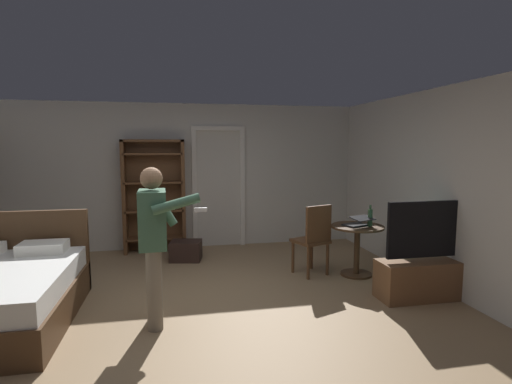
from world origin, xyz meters
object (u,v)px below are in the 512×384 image
object	(u,v)px
person_blue_shirt	(154,236)
tv_flatscreen	(429,271)
bottle_on_table	(370,217)
bookshelf	(154,192)
wooden_chair	(314,237)
suitcase_dark	(186,251)
laptop	(358,222)
side_table	(357,241)

from	to	relation	value
person_blue_shirt	tv_flatscreen	bearing A→B (deg)	1.55
bottle_on_table	bookshelf	bearing A→B (deg)	146.20
wooden_chair	person_blue_shirt	world-z (taller)	person_blue_shirt
wooden_chair	suitcase_dark	bearing A→B (deg)	147.34
laptop	person_blue_shirt	world-z (taller)	person_blue_shirt
bottle_on_table	laptop	bearing A→B (deg)	165.58
tv_flatscreen	laptop	bearing A→B (deg)	118.63
laptop	wooden_chair	size ratio (longest dim) A/B	0.43
tv_flatscreen	laptop	size ratio (longest dim) A/B	2.91
wooden_chair	bottle_on_table	bearing A→B (deg)	-14.92
laptop	suitcase_dark	distance (m)	2.67
bookshelf	laptop	world-z (taller)	bookshelf
tv_flatscreen	bottle_on_table	bearing A→B (deg)	111.30
side_table	laptop	distance (m)	0.28
bookshelf	suitcase_dark	xyz separation A→B (m)	(0.49, -0.67, -0.87)
side_table	wooden_chair	distance (m)	0.60
side_table	tv_flatscreen	bearing A→B (deg)	-63.12
person_blue_shirt	suitcase_dark	xyz separation A→B (m)	(0.36, 2.23, -0.76)
laptop	wooden_chair	world-z (taller)	wooden_chair
bottle_on_table	suitcase_dark	world-z (taller)	bottle_on_table
bottle_on_table	wooden_chair	world-z (taller)	bottle_on_table
bookshelf	laptop	xyz separation A→B (m)	(2.77, -1.92, -0.27)
side_table	wooden_chair	size ratio (longest dim) A/B	0.72
side_table	bottle_on_table	size ratio (longest dim) A/B	2.44
bookshelf	tv_flatscreen	xyz separation A→B (m)	(3.26, -2.81, -0.70)
wooden_chair	person_blue_shirt	distance (m)	2.39
laptop	bottle_on_table	bearing A→B (deg)	-14.42
bookshelf	side_table	distance (m)	3.40
side_table	wooden_chair	bearing A→B (deg)	169.03
tv_flatscreen	wooden_chair	world-z (taller)	tv_flatscreen
side_table	person_blue_shirt	bearing A→B (deg)	-159.11
tv_flatscreen	side_table	distance (m)	1.05
laptop	suitcase_dark	size ratio (longest dim) A/B	0.90
bookshelf	bottle_on_table	size ratio (longest dim) A/B	6.43
side_table	bookshelf	bearing A→B (deg)	146.01
suitcase_dark	bottle_on_table	bearing A→B (deg)	-16.33
bookshelf	person_blue_shirt	bearing A→B (deg)	-87.45
tv_flatscreen	laptop	world-z (taller)	tv_flatscreen
tv_flatscreen	laptop	xyz separation A→B (m)	(-0.49, 0.89, 0.43)
laptop	suitcase_dark	bearing A→B (deg)	151.30
tv_flatscreen	suitcase_dark	bearing A→B (deg)	142.31
bookshelf	suitcase_dark	world-z (taller)	bookshelf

